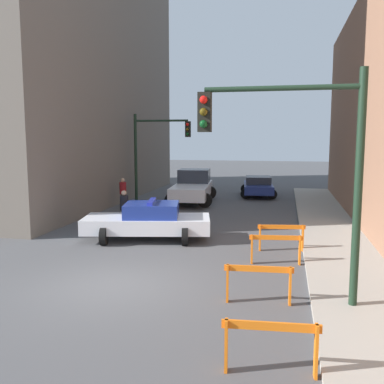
# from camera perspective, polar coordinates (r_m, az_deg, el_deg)

# --- Properties ---
(ground_plane) EXTENTS (120.00, 120.00, 0.00)m
(ground_plane) POSITION_cam_1_polar(r_m,az_deg,el_deg) (11.67, -10.46, -12.07)
(ground_plane) COLOR #4C4C4F
(sidewalk_right) EXTENTS (2.40, 44.00, 0.12)m
(sidewalk_right) POSITION_cam_1_polar(r_m,az_deg,el_deg) (10.98, 21.91, -13.44)
(sidewalk_right) COLOR #9E998E
(sidewalk_right) RESTS_ON ground_plane
(building_corner_left) EXTENTS (14.00, 20.00, 20.99)m
(building_corner_left) POSITION_cam_1_polar(r_m,az_deg,el_deg) (29.88, -22.59, 19.64)
(building_corner_left) COLOR #6B6056
(building_corner_left) RESTS_ON ground_plane
(traffic_light_near) EXTENTS (3.64, 0.35, 5.20)m
(traffic_light_near) POSITION_cam_1_polar(r_m,az_deg,el_deg) (9.77, 14.69, 5.19)
(traffic_light_near) COLOR black
(traffic_light_near) RESTS_ON sidewalk_right
(traffic_light_far) EXTENTS (3.44, 0.35, 5.20)m
(traffic_light_far) POSITION_cam_1_polar(r_m,az_deg,el_deg) (25.42, -5.20, 6.28)
(traffic_light_far) COLOR black
(traffic_light_far) RESTS_ON ground_plane
(police_car) EXTENTS (4.98, 2.94, 1.52)m
(police_car) POSITION_cam_1_polar(r_m,az_deg,el_deg) (16.19, -5.86, -3.85)
(police_car) COLOR white
(police_car) RESTS_ON ground_plane
(white_truck) EXTENTS (2.96, 5.56, 1.90)m
(white_truck) POSITION_cam_1_polar(r_m,az_deg,el_deg) (25.39, 0.08, 0.67)
(white_truck) COLOR silver
(white_truck) RESTS_ON ground_plane
(parked_car_near) EXTENTS (2.55, 4.46, 1.31)m
(parked_car_near) POSITION_cam_1_polar(r_m,az_deg,el_deg) (28.32, 8.80, 0.81)
(parked_car_near) COLOR navy
(parked_car_near) RESTS_ON ground_plane
(pedestrian_crossing) EXTENTS (0.45, 0.45, 1.66)m
(pedestrian_crossing) POSITION_cam_1_polar(r_m,az_deg,el_deg) (18.03, -9.02, -2.31)
(pedestrian_crossing) COLOR #474C66
(pedestrian_crossing) RESTS_ON ground_plane
(pedestrian_corner) EXTENTS (0.49, 0.49, 1.66)m
(pedestrian_corner) POSITION_cam_1_polar(r_m,az_deg,el_deg) (23.34, -9.19, -0.12)
(pedestrian_corner) COLOR #382D23
(pedestrian_corner) RESTS_ON ground_plane
(barrier_front) EXTENTS (1.60, 0.28, 0.90)m
(barrier_front) POSITION_cam_1_polar(r_m,az_deg,el_deg) (7.42, 10.46, -18.69)
(barrier_front) COLOR orange
(barrier_front) RESTS_ON ground_plane
(barrier_mid) EXTENTS (1.60, 0.27, 0.90)m
(barrier_mid) POSITION_cam_1_polar(r_m,az_deg,el_deg) (10.22, 8.87, -11.24)
(barrier_mid) COLOR orange
(barrier_mid) RESTS_ON ground_plane
(barrier_back) EXTENTS (1.59, 0.35, 0.90)m
(barrier_back) POSITION_cam_1_polar(r_m,az_deg,el_deg) (13.31, 11.11, -6.88)
(barrier_back) COLOR orange
(barrier_back) RESTS_ON ground_plane
(barrier_corner) EXTENTS (1.59, 0.40, 0.90)m
(barrier_corner) POSITION_cam_1_polar(r_m,az_deg,el_deg) (14.88, 11.83, -5.39)
(barrier_corner) COLOR orange
(barrier_corner) RESTS_ON ground_plane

